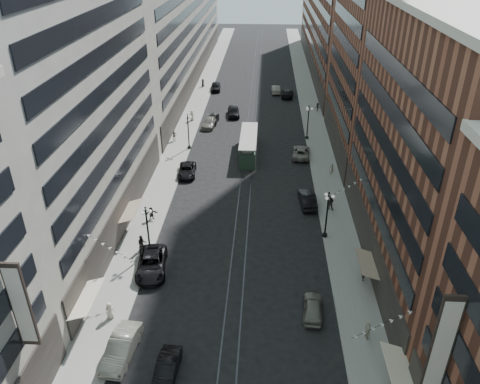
% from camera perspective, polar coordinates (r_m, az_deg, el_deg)
% --- Properties ---
extents(ground, '(220.00, 220.00, 0.00)m').
position_cam_1_polar(ground, '(76.65, 1.22, 6.60)').
color(ground, black).
rests_on(ground, ground).
extents(sidewalk_west, '(4.00, 180.00, 0.15)m').
position_cam_1_polar(sidewalk_west, '(86.94, -5.89, 9.27)').
color(sidewalk_west, gray).
rests_on(sidewalk_west, ground).
extents(sidewalk_east, '(4.00, 180.00, 0.15)m').
position_cam_1_polar(sidewalk_east, '(86.37, 8.87, 8.94)').
color(sidewalk_east, gray).
rests_on(sidewalk_east, ground).
extents(rail_west, '(0.12, 180.00, 0.02)m').
position_cam_1_polar(rail_west, '(86.00, 1.00, 9.15)').
color(rail_west, '#2D2D33').
rests_on(rail_west, ground).
extents(rail_east, '(0.12, 180.00, 0.02)m').
position_cam_1_polar(rail_east, '(85.96, 1.94, 9.13)').
color(rail_east, '#2D2D33').
rests_on(rail_east, ground).
extents(building_west_mid, '(8.00, 36.00, 28.00)m').
position_cam_1_polar(building_west_mid, '(50.25, -19.87, 9.70)').
color(building_west_mid, '#A39F90').
rests_on(building_west_mid, ground).
extents(building_west_far, '(8.00, 90.00, 26.00)m').
position_cam_1_polar(building_west_far, '(109.78, -7.46, 20.28)').
color(building_west_far, '#A39F90').
rests_on(building_west_far, ground).
extents(building_east_mid, '(8.00, 30.00, 24.00)m').
position_cam_1_polar(building_east_mid, '(44.95, 22.06, 4.33)').
color(building_east_mid, brown).
rests_on(building_east_mid, ground).
extents(building_east_tower, '(8.00, 26.00, 42.00)m').
position_cam_1_polar(building_east_tower, '(68.94, 16.60, 21.08)').
color(building_east_tower, brown).
rests_on(building_east_tower, ground).
extents(building_east_far, '(8.00, 72.00, 24.00)m').
position_cam_1_polar(building_east_far, '(118.04, 10.96, 20.12)').
color(building_east_far, brown).
rests_on(building_east_far, ground).
extents(lamppost_sw_far, '(1.03, 1.14, 5.52)m').
position_cam_1_polar(lamppost_sw_far, '(48.17, -11.19, -4.41)').
color(lamppost_sw_far, black).
rests_on(lamppost_sw_far, sidewalk_west).
extents(lamppost_sw_mid, '(1.03, 1.14, 5.52)m').
position_cam_1_polar(lamppost_sw_mid, '(71.75, -6.33, 7.49)').
color(lamppost_sw_mid, black).
rests_on(lamppost_sw_mid, sidewalk_west).
extents(lamppost_se_far, '(1.03, 1.14, 5.52)m').
position_cam_1_polar(lamppost_se_far, '(50.63, 10.56, -2.56)').
color(lamppost_se_far, black).
rests_on(lamppost_se_far, sidewalk_east).
extents(lamppost_se_mid, '(1.03, 1.14, 5.52)m').
position_cam_1_polar(lamppost_se_mid, '(75.81, 8.29, 8.55)').
color(lamppost_se_mid, black).
rests_on(lamppost_se_mid, sidewalk_east).
extents(streetcar, '(2.43, 10.99, 3.04)m').
position_cam_1_polar(streetcar, '(70.21, 1.04, 5.68)').
color(streetcar, '#243828').
rests_on(streetcar, ground).
extents(car_1, '(2.30, 5.40, 1.73)m').
position_cam_1_polar(car_1, '(39.51, -14.27, -17.93)').
color(car_1, gray).
rests_on(car_1, ground).
extents(car_2, '(3.58, 6.38, 1.68)m').
position_cam_1_polar(car_2, '(47.09, -10.74, -8.59)').
color(car_2, black).
rests_on(car_2, ground).
extents(car_4, '(2.03, 4.32, 1.43)m').
position_cam_1_polar(car_4, '(42.26, 8.86, -13.76)').
color(car_4, '#68675C').
rests_on(car_4, ground).
extents(car_5, '(1.72, 4.40, 1.43)m').
position_cam_1_polar(car_5, '(37.63, -8.93, -20.59)').
color(car_5, black).
rests_on(car_5, ground).
extents(pedestrian_1, '(0.81, 0.46, 1.63)m').
position_cam_1_polar(pedestrian_1, '(42.64, -15.60, -13.74)').
color(pedestrian_1, beige).
rests_on(pedestrian_1, sidewalk_west).
extents(pedestrian_2, '(1.03, 0.83, 1.87)m').
position_cam_1_polar(pedestrian_2, '(49.66, -11.87, -6.17)').
color(pedestrian_2, black).
rests_on(pedestrian_2, sidewalk_west).
extents(pedestrian_4, '(0.53, 1.03, 1.70)m').
position_cam_1_polar(pedestrian_4, '(40.82, 15.31, -15.95)').
color(pedestrian_4, '#BEB59D').
rests_on(pedestrian_4, sidewalk_east).
extents(car_7, '(2.69, 5.17, 1.39)m').
position_cam_1_polar(car_7, '(64.63, -6.48, 2.64)').
color(car_7, black).
rests_on(car_7, ground).
extents(car_8, '(2.60, 5.28, 1.48)m').
position_cam_1_polar(car_8, '(81.29, -3.76, 8.44)').
color(car_8, slate).
rests_on(car_8, ground).
extents(car_9, '(2.30, 5.00, 1.66)m').
position_cam_1_polar(car_9, '(101.46, -2.99, 12.71)').
color(car_9, black).
rests_on(car_9, ground).
extents(car_10, '(2.17, 5.14, 1.65)m').
position_cam_1_polar(car_10, '(57.56, 8.22, -0.85)').
color(car_10, black).
rests_on(car_10, ground).
extents(car_11, '(2.88, 5.48, 1.47)m').
position_cam_1_polar(car_11, '(70.28, 7.45, 4.86)').
color(car_11, slate).
rests_on(car_11, ground).
extents(car_12, '(2.77, 5.55, 1.55)m').
position_cam_1_polar(car_12, '(97.52, 5.80, 11.90)').
color(car_12, black).
rests_on(car_12, ground).
extents(car_13, '(2.59, 5.27, 1.73)m').
position_cam_1_polar(car_13, '(86.22, -0.80, 9.81)').
color(car_13, black).
rests_on(car_13, ground).
extents(car_14, '(1.93, 4.87, 1.58)m').
position_cam_1_polar(car_14, '(99.86, 4.38, 12.38)').
color(car_14, gray).
rests_on(car_14, ground).
extents(pedestrian_5, '(1.50, 0.96, 1.57)m').
position_cam_1_polar(pedestrian_5, '(54.85, -10.76, -2.56)').
color(pedestrian_5, black).
rests_on(pedestrian_5, sidewalk_west).
extents(pedestrian_6, '(1.04, 0.51, 1.75)m').
position_cam_1_polar(pedestrian_6, '(75.63, -8.02, 6.84)').
color(pedestrian_6, '#B1A293').
rests_on(pedestrian_6, sidewalk_west).
extents(pedestrian_7, '(0.95, 0.68, 1.77)m').
position_cam_1_polar(pedestrian_7, '(56.85, 10.97, -1.26)').
color(pedestrian_7, black).
rests_on(pedestrian_7, sidewalk_east).
extents(pedestrian_8, '(0.64, 0.46, 1.64)m').
position_cam_1_polar(pedestrian_8, '(65.20, 11.09, 2.78)').
color(pedestrian_8, gray).
rests_on(pedestrian_8, sidewalk_east).
extents(pedestrian_9, '(1.10, 0.70, 1.59)m').
position_cam_1_polar(pedestrian_9, '(89.30, 9.43, 10.16)').
color(pedestrian_9, black).
rests_on(pedestrian_9, sidewalk_east).
extents(car_extra_0, '(2.12, 4.57, 1.52)m').
position_cam_1_polar(car_extra_0, '(83.06, -3.35, 8.92)').
color(car_extra_0, black).
rests_on(car_extra_0, ground).
extents(pedestrian_extra_0, '(1.02, 0.91, 1.84)m').
position_cam_1_polar(pedestrian_extra_0, '(83.96, -5.89, 9.27)').
color(pedestrian_extra_0, beige).
rests_on(pedestrian_extra_0, sidewalk_west).
extents(pedestrian_extra_1, '(0.42, 0.62, 1.64)m').
position_cam_1_polar(pedestrian_extra_1, '(46.49, 14.89, -9.51)').
color(pedestrian_extra_1, black).
rests_on(pedestrian_extra_1, sidewalk_east).
extents(pedestrian_extra_2, '(0.90, 0.89, 1.67)m').
position_cam_1_polar(pedestrian_extra_2, '(103.87, -4.55, 13.14)').
color(pedestrian_extra_2, black).
rests_on(pedestrian_extra_2, sidewalk_west).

